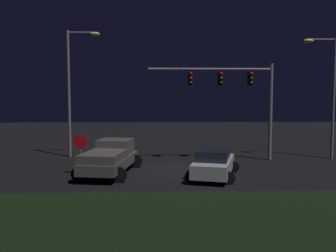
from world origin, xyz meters
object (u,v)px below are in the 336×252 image
(car_sedan, at_px, (214,164))
(stop_sign, at_px, (80,146))
(pickup_truck, at_px, (111,156))
(street_lamp_left, at_px, (75,79))
(traffic_signal_gantry, at_px, (235,87))
(street_lamp_right, at_px, (328,84))

(car_sedan, xyz_separation_m, stop_sign, (-7.22, 0.90, 0.82))
(pickup_truck, height_order, stop_sign, stop_sign)
(pickup_truck, distance_m, street_lamp_left, 8.07)
(pickup_truck, xyz_separation_m, car_sedan, (5.60, -1.14, -0.26))
(traffic_signal_gantry, xyz_separation_m, stop_sign, (-9.40, -4.25, -3.34))
(street_lamp_right, bearing_deg, traffic_signal_gantry, -175.27)
(pickup_truck, bearing_deg, car_sedan, -92.51)
(car_sedan, height_order, traffic_signal_gantry, traffic_signal_gantry)
(pickup_truck, height_order, traffic_signal_gantry, traffic_signal_gantry)
(traffic_signal_gantry, relative_size, street_lamp_right, 1.00)
(traffic_signal_gantry, height_order, street_lamp_right, street_lamp_right)
(street_lamp_left, xyz_separation_m, stop_sign, (1.60, -6.11, -3.96))
(car_sedan, bearing_deg, street_lamp_left, 67.87)
(pickup_truck, height_order, street_lamp_right, street_lamp_right)
(pickup_truck, relative_size, stop_sign, 2.53)
(street_lamp_left, distance_m, street_lamp_right, 17.58)
(traffic_signal_gantry, height_order, stop_sign, traffic_signal_gantry)
(car_sedan, height_order, street_lamp_right, street_lamp_right)
(pickup_truck, relative_size, traffic_signal_gantry, 0.68)
(street_lamp_left, relative_size, street_lamp_right, 1.07)
(pickup_truck, distance_m, street_lamp_right, 15.59)
(traffic_signal_gantry, bearing_deg, street_lamp_left, 170.40)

